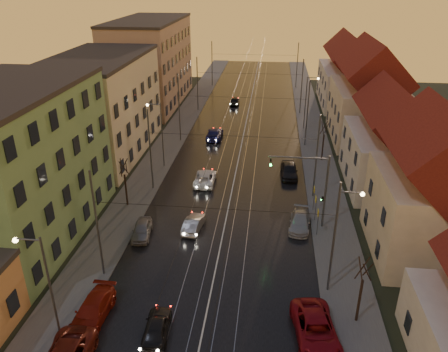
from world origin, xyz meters
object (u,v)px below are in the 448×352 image
(driving_car_1, at_px, (194,224))
(street_lamp_1, at_px, (340,228))
(traffic_light_mast, at_px, (315,182))
(driving_car_4, at_px, (235,101))
(parked_left_2, at_px, (93,311))
(street_lamp_0, at_px, (44,281))
(parked_right_2, at_px, (289,170))
(driving_car_0, at_px, (157,327))
(driving_car_2, at_px, (205,178))
(street_lamp_2, at_px, (159,129))
(parked_left_3, at_px, (142,230))
(parked_right_0, at_px, (316,330))
(street_lamp_3, at_px, (308,98))
(parked_right_1, at_px, (300,222))
(driving_car_3, at_px, (215,134))

(driving_car_1, bearing_deg, street_lamp_1, 158.15)
(traffic_light_mast, distance_m, driving_car_4, 41.94)
(parked_left_2, bearing_deg, traffic_light_mast, 43.42)
(street_lamp_0, height_order, parked_right_2, street_lamp_0)
(driving_car_0, bearing_deg, street_lamp_1, -155.24)
(driving_car_0, height_order, driving_car_2, driving_car_0)
(street_lamp_0, height_order, street_lamp_2, same)
(driving_car_0, relative_size, parked_left_3, 1.03)
(traffic_light_mast, relative_size, driving_car_4, 1.77)
(driving_car_1, bearing_deg, street_lamp_0, 72.27)
(parked_right_2, bearing_deg, street_lamp_1, -83.29)
(street_lamp_1, relative_size, parked_left_2, 1.65)
(driving_car_1, distance_m, parked_right_0, 15.82)
(driving_car_1, height_order, parked_right_2, parked_right_2)
(street_lamp_2, bearing_deg, driving_car_2, -33.80)
(street_lamp_3, bearing_deg, parked_right_1, -94.38)
(street_lamp_1, distance_m, driving_car_2, 20.62)
(street_lamp_3, xyz_separation_m, parked_right_2, (-2.90, -17.12, -4.10))
(parked_left_2, distance_m, parked_right_1, 19.80)
(street_lamp_2, bearing_deg, driving_car_0, -76.92)
(street_lamp_0, bearing_deg, driving_car_1, 66.05)
(driving_car_4, bearing_deg, parked_right_1, 100.76)
(driving_car_3, bearing_deg, parked_right_2, 131.11)
(street_lamp_0, height_order, driving_car_4, street_lamp_0)
(street_lamp_0, distance_m, driving_car_0, 7.61)
(parked_left_3, bearing_deg, parked_right_1, 4.99)
(driving_car_2, xyz_separation_m, driving_car_4, (0.44, 32.33, 0.03))
(driving_car_2, xyz_separation_m, parked_right_1, (10.11, -8.29, -0.02))
(traffic_light_mast, xyz_separation_m, driving_car_2, (-11.16, 8.03, -3.93))
(driving_car_4, xyz_separation_m, parked_right_0, (10.02, -54.26, 0.09))
(parked_right_1, bearing_deg, driving_car_1, -165.00)
(driving_car_2, distance_m, parked_right_2, 9.79)
(parked_right_0, xyz_separation_m, parked_right_1, (-0.36, 13.64, -0.14))
(driving_car_3, xyz_separation_m, parked_left_3, (-3.18, -25.80, -0.09))
(parked_right_0, bearing_deg, parked_right_2, 85.09)
(driving_car_3, relative_size, parked_left_2, 1.05)
(street_lamp_2, height_order, parked_left_2, street_lamp_2)
(parked_left_2, bearing_deg, parked_right_0, 1.35)
(street_lamp_2, xyz_separation_m, driving_car_4, (6.38, 28.36, -4.19))
(driving_car_4, bearing_deg, street_lamp_3, 131.12)
(street_lamp_2, relative_size, parked_left_3, 2.08)
(driving_car_1, bearing_deg, parked_right_1, -165.46)
(parked_right_2, bearing_deg, street_lamp_2, 173.77)
(street_lamp_1, height_order, parked_left_2, street_lamp_1)
(driving_car_0, xyz_separation_m, parked_left_2, (-4.69, 0.95, 0.03))
(street_lamp_0, height_order, parked_right_1, street_lamp_0)
(street_lamp_0, relative_size, parked_right_2, 1.73)
(street_lamp_2, distance_m, parked_right_1, 20.64)
(street_lamp_3, distance_m, driving_car_2, 23.82)
(driving_car_0, xyz_separation_m, driving_car_4, (0.19, 55.01, 0.02))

